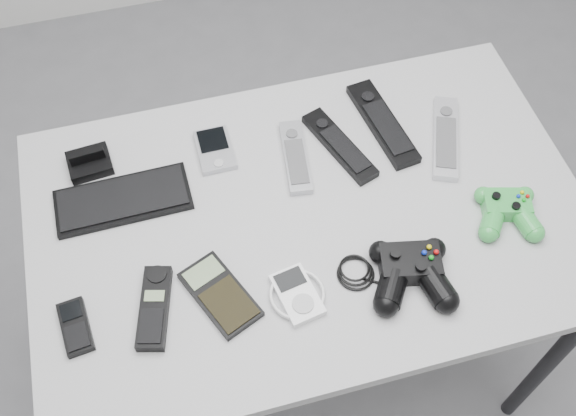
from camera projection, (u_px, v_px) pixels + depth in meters
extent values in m
plane|color=slate|center=(318.00, 369.00, 1.99)|extent=(3.50, 3.50, 0.00)
cube|color=#A8A8AB|center=(309.00, 218.00, 1.39)|extent=(1.14, 0.73, 0.03)
cylinder|color=black|center=(549.00, 363.00, 1.62)|extent=(0.04, 0.04, 0.73)
cylinder|color=black|center=(87.00, 241.00, 1.81)|extent=(0.04, 0.04, 0.73)
cylinder|color=black|center=(448.00, 161.00, 1.96)|extent=(0.04, 0.04, 0.73)
cube|color=black|center=(123.00, 199.00, 1.39)|extent=(0.28, 0.12, 0.02)
cube|color=black|center=(88.00, 160.00, 1.43)|extent=(0.10, 0.09, 0.05)
cube|color=#A9AAB0|center=(215.00, 150.00, 1.46)|extent=(0.08, 0.12, 0.02)
cube|color=#A9AAB0|center=(295.00, 157.00, 1.45)|extent=(0.07, 0.20, 0.02)
cube|color=black|center=(340.00, 145.00, 1.47)|extent=(0.12, 0.22, 0.02)
cube|color=black|center=(383.00, 123.00, 1.50)|extent=(0.09, 0.26, 0.02)
cube|color=silver|center=(445.00, 137.00, 1.48)|extent=(0.13, 0.23, 0.02)
cube|color=black|center=(75.00, 327.00, 1.23)|extent=(0.06, 0.11, 0.02)
cube|color=black|center=(154.00, 307.00, 1.25)|extent=(0.09, 0.17, 0.03)
cube|color=black|center=(220.00, 294.00, 1.27)|extent=(0.14, 0.19, 0.02)
cube|color=white|center=(297.00, 294.00, 1.27)|extent=(0.13, 0.13, 0.02)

